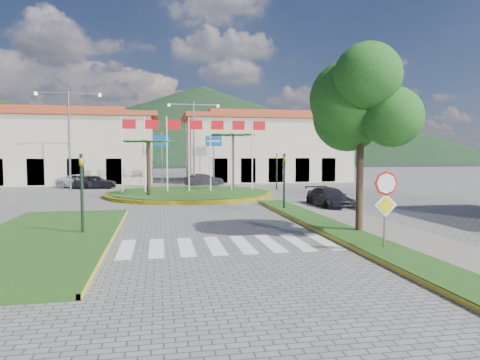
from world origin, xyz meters
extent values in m
plane|color=slate|center=(0.00, 0.00, 0.00)|extent=(160.00, 160.00, 0.00)
cube|color=gray|center=(6.00, 2.00, 0.07)|extent=(4.00, 28.00, 0.15)
cube|color=#204614|center=(4.80, 2.00, 0.09)|extent=(1.60, 28.00, 0.18)
cube|color=#204614|center=(-6.50, 6.00, 0.09)|extent=(5.00, 14.00, 0.18)
cube|color=silver|center=(0.00, 4.00, 0.01)|extent=(8.00, 3.00, 0.01)
cylinder|color=yellow|center=(0.00, 22.00, 0.12)|extent=(12.70, 12.70, 0.24)
cylinder|color=#204614|center=(0.00, 22.00, 0.15)|extent=(12.00, 12.00, 0.30)
cylinder|color=black|center=(-3.00, 20.00, 2.02)|extent=(0.28, 0.28, 4.05)
cylinder|color=black|center=(3.50, 23.00, 2.34)|extent=(0.28, 0.28, 4.68)
cylinder|color=silver|center=(-5.00, 22.50, 3.00)|extent=(0.10, 0.10, 6.00)
cube|color=red|center=(-4.45, 22.50, 5.40)|extent=(1.00, 0.03, 0.70)
cylinder|color=silver|center=(-3.33, 22.50, 3.00)|extent=(0.10, 0.10, 6.00)
cube|color=red|center=(-2.78, 22.50, 5.40)|extent=(1.00, 0.03, 0.70)
cylinder|color=silver|center=(-1.67, 22.50, 3.00)|extent=(0.10, 0.10, 6.00)
cube|color=red|center=(-1.12, 22.50, 5.40)|extent=(1.00, 0.03, 0.70)
cylinder|color=silver|center=(0.00, 22.50, 3.00)|extent=(0.10, 0.10, 6.00)
cube|color=red|center=(0.55, 22.50, 5.40)|extent=(1.00, 0.03, 0.70)
cylinder|color=silver|center=(1.67, 22.50, 3.00)|extent=(0.10, 0.10, 6.00)
cube|color=red|center=(2.22, 22.50, 5.40)|extent=(1.00, 0.03, 0.70)
cylinder|color=silver|center=(3.33, 22.50, 3.00)|extent=(0.10, 0.10, 6.00)
cube|color=red|center=(3.88, 22.50, 5.40)|extent=(1.00, 0.03, 0.70)
cylinder|color=silver|center=(5.00, 22.50, 3.00)|extent=(0.10, 0.10, 6.00)
cube|color=red|center=(5.55, 22.50, 5.40)|extent=(1.00, 0.03, 0.70)
cylinder|color=slate|center=(4.90, 2.00, 1.25)|extent=(0.07, 0.07, 2.50)
cylinder|color=red|center=(4.90, 1.95, 2.25)|extent=(0.80, 0.03, 0.80)
cube|color=yellow|center=(4.90, 1.94, 1.55)|extent=(0.78, 0.03, 0.78)
cylinder|color=black|center=(5.50, 5.00, 2.20)|extent=(0.28, 0.28, 4.40)
ellipsoid|color=#134612|center=(5.50, 5.00, 5.20)|extent=(3.60, 3.60, 3.20)
cylinder|color=black|center=(-5.20, 6.50, 1.60)|extent=(0.12, 0.12, 3.20)
imported|color=gold|center=(-5.20, 6.50, 2.60)|extent=(0.15, 0.18, 0.90)
cylinder|color=black|center=(4.50, 12.00, 1.60)|extent=(0.12, 0.12, 3.20)
imported|color=gold|center=(4.50, 12.00, 2.60)|extent=(0.15, 0.18, 0.90)
cylinder|color=black|center=(8.00, 26.00, 1.60)|extent=(0.12, 0.12, 3.20)
imported|color=gold|center=(8.00, 26.00, 2.60)|extent=(0.18, 0.15, 0.90)
cylinder|color=slate|center=(-2.00, 31.00, 2.60)|extent=(0.12, 0.12, 5.20)
cube|color=#0D4895|center=(-2.00, 30.94, 4.40)|extent=(1.60, 0.05, 1.00)
cylinder|color=slate|center=(3.00, 31.00, 2.60)|extent=(0.12, 0.12, 5.20)
cube|color=#0D4895|center=(3.00, 30.94, 4.40)|extent=(1.60, 0.05, 1.00)
cylinder|color=slate|center=(1.00, 30.00, 4.00)|extent=(0.16, 0.16, 8.00)
cube|color=slate|center=(-0.20, 30.00, 7.80)|extent=(2.40, 0.08, 0.08)
cube|color=slate|center=(2.20, 30.00, 7.80)|extent=(2.40, 0.08, 0.08)
cylinder|color=slate|center=(-9.00, 24.00, 4.00)|extent=(0.16, 0.16, 8.00)
cube|color=slate|center=(-10.20, 24.00, 7.80)|extent=(2.40, 0.08, 0.08)
cube|color=slate|center=(-7.80, 24.00, 7.80)|extent=(2.40, 0.08, 0.08)
cube|color=beige|center=(-14.00, 38.00, 3.50)|extent=(22.00, 9.00, 7.00)
cube|color=#9F391E|center=(-14.00, 38.00, 7.25)|extent=(23.32, 9.54, 0.50)
cube|color=#9F391E|center=(-14.00, 38.00, 7.75)|extent=(16.50, 4.95, 0.60)
cube|color=beige|center=(10.00, 38.00, 3.50)|extent=(18.00, 9.00, 7.00)
cube|color=#9F391E|center=(10.00, 38.00, 7.25)|extent=(19.08, 9.54, 0.50)
cube|color=#9F391E|center=(10.00, 38.00, 7.75)|extent=(13.50, 4.95, 0.60)
cone|color=black|center=(15.00, 160.00, 15.00)|extent=(180.00, 180.00, 30.00)
cone|color=black|center=(70.00, 135.00, 9.00)|extent=(120.00, 120.00, 18.00)
cone|color=black|center=(-10.00, 130.00, 8.00)|extent=(110.00, 110.00, 16.00)
imported|color=#BBBBBD|center=(-9.37, 31.16, 0.62)|extent=(4.88, 3.22, 1.25)
imported|color=black|center=(-8.00, 30.00, 0.64)|extent=(3.88, 1.87, 1.28)
imported|color=black|center=(2.00, 30.72, 0.61)|extent=(3.94, 2.28, 1.23)
imported|color=black|center=(7.50, 12.78, 0.60)|extent=(1.86, 4.23, 1.21)
camera|label=1|loc=(-2.29, -10.65, 3.22)|focal=32.00mm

